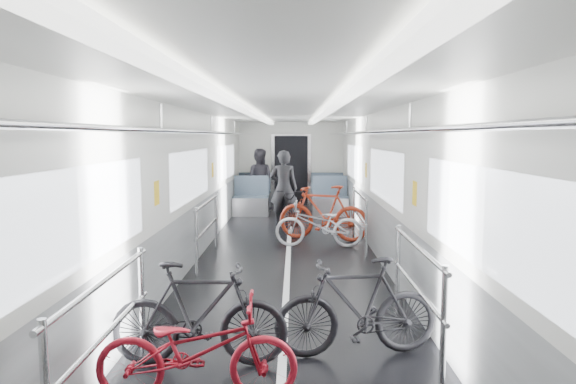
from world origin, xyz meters
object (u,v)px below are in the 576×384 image
(bike_right_mid, at_px, (319,224))
(person_standing, at_px, (284,188))
(bike_aisle, at_px, (292,208))
(bike_right_near, at_px, (357,307))
(bike_right_far, at_px, (323,213))
(person_seated, at_px, (259,179))
(bike_left_near, at_px, (197,350))
(bike_left_mid, at_px, (199,314))

(bike_right_mid, distance_m, person_standing, 2.32)
(bike_right_mid, xyz_separation_m, bike_aisle, (-0.49, 2.07, 0.01))
(bike_right_near, bearing_deg, bike_right_far, 171.75)
(person_seated, bearing_deg, person_standing, 113.14)
(bike_left_near, height_order, bike_right_mid, bike_right_mid)
(bike_right_near, relative_size, bike_aisle, 0.93)
(bike_right_near, bearing_deg, bike_left_near, -65.65)
(bike_right_mid, height_order, bike_right_far, bike_right_far)
(bike_left_mid, bearing_deg, bike_right_far, -14.14)
(bike_left_near, bearing_deg, bike_aisle, -7.62)
(person_standing, bearing_deg, bike_left_near, 90.76)
(bike_aisle, bearing_deg, bike_left_near, -87.51)
(bike_left_mid, relative_size, bike_right_near, 1.02)
(bike_right_near, xyz_separation_m, bike_right_mid, (-0.13, 4.60, -0.04))
(bike_left_near, distance_m, bike_aisle, 7.54)
(bike_right_near, height_order, bike_aisle, bike_right_near)
(bike_left_mid, xyz_separation_m, person_seated, (-0.15, 9.55, 0.37))
(bike_left_mid, relative_size, bike_aisle, 0.95)
(bike_right_mid, xyz_separation_m, bike_right_far, (0.11, 0.60, 0.12))
(bike_right_mid, bearing_deg, bike_right_near, 5.90)
(person_standing, bearing_deg, bike_right_mid, 111.85)
(bike_right_far, bearing_deg, bike_right_near, 18.72)
(person_seated, bearing_deg, bike_right_far, 117.47)
(bike_right_near, distance_m, bike_aisle, 6.70)
(bike_right_near, relative_size, bike_right_far, 0.85)
(bike_left_near, bearing_deg, person_seated, -1.05)
(bike_right_near, xyz_separation_m, person_standing, (-0.82, 6.77, 0.39))
(bike_left_mid, bearing_deg, bike_aisle, -6.33)
(bike_left_mid, distance_m, bike_right_mid, 5.00)
(bike_aisle, height_order, person_seated, person_seated)
(bike_left_near, relative_size, person_standing, 0.89)
(bike_right_near, xyz_separation_m, person_seated, (-1.55, 9.31, 0.38))
(bike_right_near, bearing_deg, bike_right_mid, 173.20)
(bike_right_far, xyz_separation_m, bike_aisle, (-0.60, 1.47, -0.11))
(bike_left_near, height_order, bike_right_near, bike_right_near)
(bike_right_near, height_order, person_seated, person_seated)
(person_standing, relative_size, person_seated, 1.02)
(bike_right_mid, relative_size, bike_right_far, 0.89)
(bike_left_near, bearing_deg, bike_left_mid, 6.51)
(bike_right_mid, distance_m, bike_aisle, 2.13)
(person_seated, bearing_deg, bike_left_mid, 98.00)
(bike_left_near, xyz_separation_m, bike_aisle, (0.68, 7.51, 0.03))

